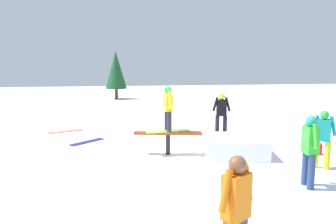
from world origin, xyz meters
name	(u,v)px	position (x,y,z in m)	size (l,w,h in m)	color
ground_plane	(168,154)	(0.00, 0.00, 0.00)	(60.00, 60.00, 0.00)	white
rail_feature	(168,135)	(0.00, 0.00, 0.59)	(2.07, 0.67, 0.70)	black
snow_kicker_ramp	(235,146)	(-1.97, 0.39, 0.28)	(1.80, 1.50, 0.56)	white
main_rider_on_rail	(168,109)	(0.00, 0.00, 1.39)	(1.36, 0.74, 1.38)	#98D430
bystander_orange	(236,209)	(-0.03, 5.76, 0.90)	(0.62, 0.45, 1.60)	#3A3F69
bystander_black	(221,112)	(-2.38, -2.24, 0.91)	(0.70, 0.31, 1.62)	black
bystander_green	(310,147)	(-2.70, 3.09, 0.91)	(0.27, 0.70, 1.62)	navy
bystander_teal	(323,136)	(-3.79, 1.94, 0.87)	(0.55, 0.46, 1.54)	gold
loose_snowboard_navy	(87,142)	(2.59, -1.93, 0.01)	(1.36, 0.28, 0.02)	navy
loose_snowboard_coral	(66,131)	(3.62, -3.88, 0.01)	(1.37, 0.28, 0.02)	#E6704E
backpack_on_snow	(316,149)	(-4.46, 0.68, 0.17)	(0.30, 0.22, 0.34)	red
pine_tree_far	(116,70)	(1.65, -15.91, 2.22)	(1.61, 1.61, 3.66)	#4C331E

